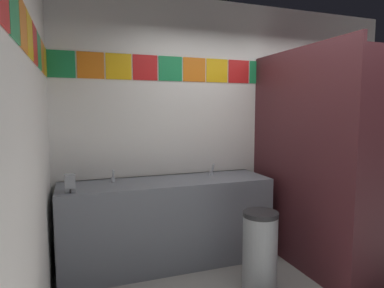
{
  "coord_description": "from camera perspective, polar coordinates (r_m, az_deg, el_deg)",
  "views": [
    {
      "loc": [
        -1.83,
        -2.0,
        1.6
      ],
      "look_at": [
        -0.79,
        0.92,
        1.28
      ],
      "focal_mm": 30.74,
      "sensor_mm": 36.0,
      "label": 1
    }
  ],
  "objects": [
    {
      "name": "trash_bin",
      "position": [
        3.13,
        11.69,
        -17.66
      ],
      "size": [
        0.31,
        0.31,
        0.71
      ],
      "color": "#999EA3",
      "rests_on": "ground_plane"
    },
    {
      "name": "toilet",
      "position": [
        4.18,
        20.29,
        -12.5
      ],
      "size": [
        0.39,
        0.49,
        0.74
      ],
      "color": "white",
      "rests_on": "ground_plane"
    },
    {
      "name": "soap_dispenser",
      "position": [
        3.1,
        -20.38,
        -6.44
      ],
      "size": [
        0.09,
        0.09,
        0.16
      ],
      "color": "gray",
      "rests_on": "vanity_counter"
    },
    {
      "name": "faucet_left",
      "position": [
        3.39,
        -13.55,
        -5.64
      ],
      "size": [
        0.04,
        0.1,
        0.14
      ],
      "color": "silver",
      "rests_on": "vanity_counter"
    },
    {
      "name": "stall_divider",
      "position": [
        3.37,
        22.34,
        -3.01
      ],
      "size": [
        0.92,
        1.56,
        2.21
      ],
      "color": "#471E23",
      "rests_on": "ground_plane"
    },
    {
      "name": "wall_side",
      "position": [
        2.03,
        -27.71,
        0.11
      ],
      "size": [
        0.09,
        3.04,
        2.83
      ],
      "color": "white",
      "rests_on": "ground_plane"
    },
    {
      "name": "faucet_right",
      "position": [
        3.65,
        3.47,
        -4.64
      ],
      "size": [
        0.04,
        0.1,
        0.14
      ],
      "color": "silver",
      "rests_on": "vanity_counter"
    },
    {
      "name": "vanity_counter",
      "position": [
        3.52,
        -4.26,
        -13.18
      ],
      "size": [
        2.15,
        0.61,
        0.88
      ],
      "color": "slate",
      "rests_on": "ground_plane"
    },
    {
      "name": "wall_back",
      "position": [
        4.0,
        7.67,
        3.3
      ],
      "size": [
        4.16,
        0.09,
        2.83
      ],
      "color": "white",
      "rests_on": "ground_plane"
    }
  ]
}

